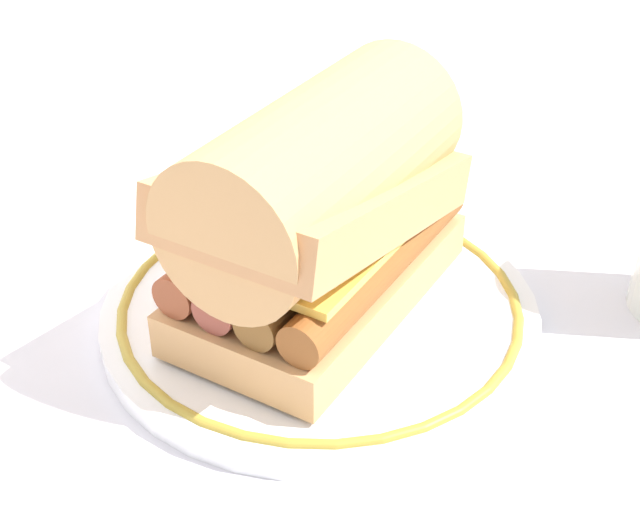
{
  "coord_description": "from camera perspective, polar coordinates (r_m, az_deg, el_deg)",
  "views": [
    {
      "loc": [
        -0.3,
        -0.26,
        0.32
      ],
      "look_at": [
        0.02,
        0.02,
        0.04
      ],
      "focal_mm": 50.17,
      "sensor_mm": 36.0,
      "label": 1
    }
  ],
  "objects": [
    {
      "name": "ground_plane",
      "position": [
        0.51,
        0.39,
        -5.9
      ],
      "size": [
        1.5,
        1.5,
        0.0
      ],
      "primitive_type": "plane",
      "color": "silver"
    },
    {
      "name": "plate",
      "position": [
        0.52,
        0.0,
        -3.42
      ],
      "size": [
        0.25,
        0.25,
        0.01
      ],
      "color": "white",
      "rests_on": "ground_plane"
    },
    {
      "name": "sausage_sandwich",
      "position": [
        0.48,
        0.0,
        3.23
      ],
      "size": [
        0.2,
        0.13,
        0.13
      ],
      "rotation": [
        0.0,
        0.0,
        0.18
      ],
      "color": "tan",
      "rests_on": "plate"
    }
  ]
}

